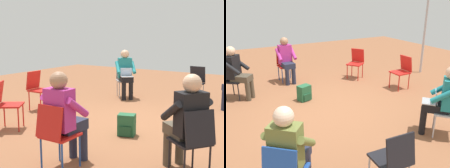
% 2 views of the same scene
% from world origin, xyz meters
% --- Properties ---
extents(ground_plane, '(15.01, 15.01, 0.00)m').
position_xyz_m(ground_plane, '(0.00, 0.00, 0.00)').
color(ground_plane, brown).
extents(chair_southwest, '(0.58, 0.58, 0.85)m').
position_xyz_m(chair_southwest, '(-1.67, -1.60, 0.50)').
color(chair_southwest, black).
rests_on(chair_southwest, ground).
extents(chair_northeast, '(0.59, 0.58, 0.85)m').
position_xyz_m(chair_northeast, '(1.91, 1.43, 0.50)').
color(chair_northeast, '#B7B7BC').
rests_on(chair_northeast, ground).
extents(chair_east, '(0.46, 0.42, 0.85)m').
position_xyz_m(chair_east, '(2.47, -0.30, 0.50)').
color(chair_east, black).
rests_on(chair_east, ground).
extents(chair_northwest, '(0.57, 0.58, 0.85)m').
position_xyz_m(chair_northwest, '(-1.60, 1.77, 0.50)').
color(chair_northwest, red).
rests_on(chair_northwest, ground).
extents(chair_north, '(0.41, 0.44, 0.85)m').
position_xyz_m(chair_north, '(-0.29, 2.34, 0.50)').
color(chair_north, red).
rests_on(chair_north, ground).
extents(chair_west, '(0.44, 0.41, 0.85)m').
position_xyz_m(chair_west, '(-2.37, -0.11, 0.50)').
color(chair_west, red).
rests_on(chair_west, ground).
extents(person_with_laptop, '(0.64, 0.63, 1.24)m').
position_xyz_m(person_with_laptop, '(1.78, 1.32, 0.69)').
color(person_with_laptop, black).
rests_on(person_with_laptop, ground).
extents(person_in_magenta, '(0.53, 0.50, 1.24)m').
position_xyz_m(person_in_magenta, '(-2.20, -0.11, 0.69)').
color(person_in_magenta, '#23283D').
rests_on(person_in_magenta, ground).
extents(person_in_black, '(0.63, 0.63, 1.24)m').
position_xyz_m(person_in_black, '(-1.57, -1.47, 0.69)').
color(person_in_black, '#4C4233').
rests_on(person_in_black, ground).
extents(backpack_near_laptop_user, '(0.30, 0.33, 0.36)m').
position_xyz_m(backpack_near_laptop_user, '(-0.75, -0.18, 0.16)').
color(backpack_near_laptop_user, '#235B38').
rests_on(backpack_near_laptop_user, ground).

